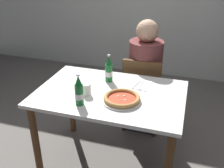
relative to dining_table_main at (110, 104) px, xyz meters
The scene contains 9 objects.
ground_plane 0.64m from the dining_table_main, ahead, with size 8.00×8.00×0.00m, color slate.
dining_table_main is the anchor object (origin of this frame).
chair_behind_table 0.65m from the dining_table_main, 75.11° to the left, with size 0.41×0.41×0.85m.
diner_seated 0.68m from the dining_table_main, 76.08° to the left, with size 0.34×0.34×1.21m.
pizza_margherita_near 0.22m from the dining_table_main, 40.74° to the right, with size 0.30×0.30×0.04m.
beer_bottle_left 0.30m from the dining_table_main, 110.87° to the left, with size 0.07×0.07×0.25m.
beer_bottle_center 0.37m from the dining_table_main, 122.76° to the right, with size 0.07×0.07×0.25m.
napkin_with_cutlery 0.30m from the dining_table_main, 44.48° to the left, with size 0.20×0.20×0.01m.
paper_cup 0.25m from the dining_table_main, 150.90° to the right, with size 0.07×0.07×0.10m, color white.
Camera 1 is at (0.58, -1.78, 1.77)m, focal length 41.80 mm.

